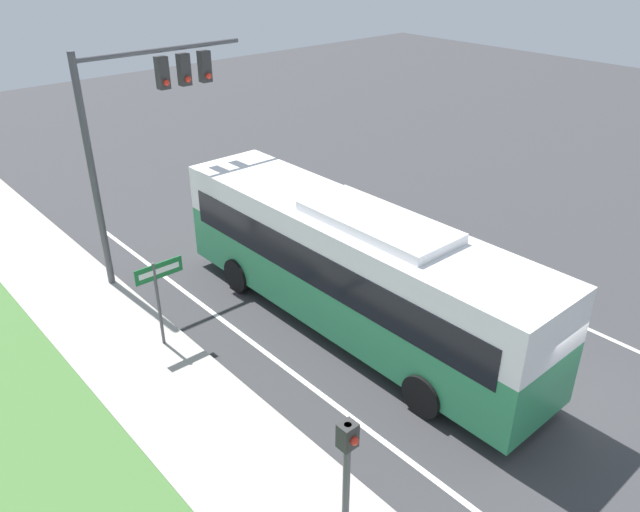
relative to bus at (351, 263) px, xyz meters
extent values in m
plane|color=#38383A|center=(1.17, -4.91, -1.96)|extent=(80.00, 80.00, 0.00)
cube|color=silver|center=(-2.43, -4.91, -1.95)|extent=(0.14, 30.00, 0.01)
cube|color=silver|center=(4.77, -4.91, -1.95)|extent=(0.14, 30.00, 0.01)
cube|color=#2D8956|center=(0.00, 0.01, -0.75)|extent=(2.44, 11.51, 1.60)
cube|color=white|center=(0.00, 0.01, 0.71)|extent=(2.44, 11.51, 1.31)
cube|color=black|center=(0.00, 0.01, 0.26)|extent=(2.48, 10.59, 0.99)
cube|color=white|center=(0.00, -0.85, 1.48)|extent=(1.71, 4.03, 0.24)
cylinder|color=black|center=(-1.17, 3.58, -1.44)|extent=(0.28, 1.03, 1.03)
cylinder|color=black|center=(1.17, 3.58, -1.44)|extent=(0.28, 1.03, 1.03)
cylinder|color=black|center=(-1.17, -3.55, -1.44)|extent=(0.28, 1.03, 1.03)
cylinder|color=black|center=(1.17, -3.55, -1.44)|extent=(0.28, 1.03, 1.03)
cylinder|color=#4C4C51|center=(-3.88, 6.34, 1.48)|extent=(0.20, 0.20, 6.86)
cylinder|color=#4C4C51|center=(-1.35, 6.34, 4.66)|extent=(5.06, 0.14, 0.14)
cube|color=#2D2D2D|center=(-1.42, 6.34, 4.04)|extent=(0.32, 0.28, 0.90)
sphere|color=red|center=(-1.42, 6.16, 3.79)|extent=(0.18, 0.18, 0.18)
cube|color=#2D2D2D|center=(-0.72, 6.34, 4.04)|extent=(0.32, 0.28, 0.90)
sphere|color=red|center=(-0.72, 6.16, 3.79)|extent=(0.18, 0.18, 0.18)
cube|color=#2D2D2D|center=(-0.03, 6.34, 4.04)|extent=(0.32, 0.28, 0.90)
sphere|color=red|center=(-0.03, 6.16, 3.79)|extent=(0.18, 0.18, 0.18)
cylinder|color=#4C4C51|center=(-4.94, -5.04, -0.44)|extent=(0.12, 0.12, 3.03)
cube|color=#2D2D2D|center=(-4.94, -5.04, 0.86)|extent=(0.28, 0.24, 0.44)
sphere|color=red|center=(-4.94, -5.19, 0.86)|extent=(0.14, 0.14, 0.14)
cylinder|color=#4C4C51|center=(-4.24, 2.50, -0.72)|extent=(0.08, 0.08, 2.46)
cube|color=#196B33|center=(-4.11, 2.50, 0.25)|extent=(1.27, 0.03, 0.41)
cube|color=white|center=(-4.11, 2.48, 0.25)|extent=(1.08, 0.01, 0.14)
camera|label=1|loc=(-9.93, -10.07, 7.67)|focal=35.00mm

